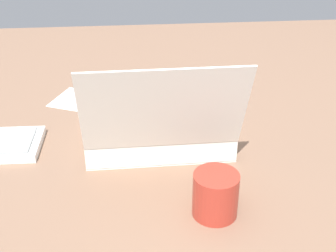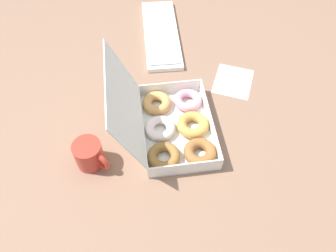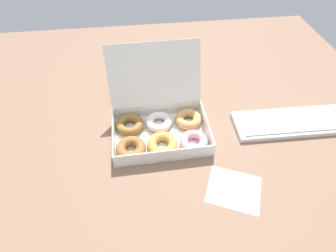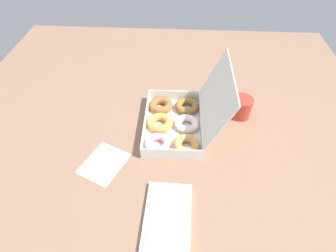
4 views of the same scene
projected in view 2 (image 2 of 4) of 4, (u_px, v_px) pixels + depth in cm
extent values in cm
cube|color=#84634D|center=(185.00, 121.00, 110.86)|extent=(180.00, 180.00, 2.00)
cube|color=white|center=(177.00, 130.00, 107.14)|extent=(33.18, 22.66, 0.40)
cube|color=white|center=(185.00, 168.00, 95.30)|extent=(0.74, 22.16, 5.21)
cube|color=white|center=(170.00, 88.00, 114.48)|extent=(0.74, 22.16, 5.21)
cube|color=white|center=(210.00, 121.00, 105.77)|extent=(32.04, 0.89, 5.21)
cube|color=white|center=(143.00, 128.00, 104.01)|extent=(32.04, 0.89, 5.21)
cube|color=white|center=(125.00, 103.00, 93.33)|extent=(32.97, 9.26, 20.66)
torus|color=#905C2F|center=(200.00, 152.00, 99.85)|extent=(13.36, 13.36, 3.34)
torus|color=gold|center=(193.00, 125.00, 106.08)|extent=(12.94, 12.94, 3.29)
torus|color=pink|center=(188.00, 100.00, 112.41)|extent=(13.22, 13.22, 2.92)
torus|color=olive|center=(164.00, 156.00, 99.00)|extent=(12.82, 12.82, 3.02)
torus|color=white|center=(160.00, 128.00, 105.25)|extent=(13.01, 13.01, 2.87)
torus|color=tan|center=(157.00, 103.00, 111.67)|extent=(11.82, 11.82, 3.20)
cube|color=white|center=(161.00, 34.00, 135.64)|extent=(43.79, 14.88, 1.80)
cube|color=#989A98|center=(161.00, 32.00, 134.76)|extent=(40.26, 12.58, 0.40)
cylinder|color=#B23527|center=(89.00, 154.00, 96.67)|extent=(8.52, 8.52, 8.69)
torus|color=#B23527|center=(101.00, 161.00, 95.21)|extent=(5.25, 5.92, 6.40)
cylinder|color=black|center=(87.00, 149.00, 94.44)|extent=(7.50, 7.50, 0.52)
cube|color=white|center=(233.00, 81.00, 120.47)|extent=(19.46, 18.28, 0.15)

